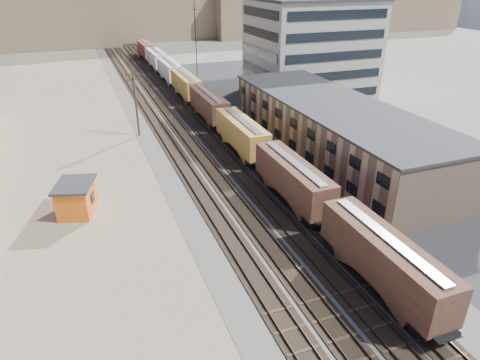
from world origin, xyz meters
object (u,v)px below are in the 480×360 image
object	(u,v)px
freight_train	(197,94)
utility_pole_north	(136,102)
maintenance_shed	(76,198)
parked_car_blue	(289,93)

from	to	relation	value
freight_train	utility_pole_north	bearing A→B (deg)	-138.42
freight_train	maintenance_shed	distance (m)	39.07
maintenance_shed	parked_car_blue	distance (m)	53.71
maintenance_shed	parked_car_blue	world-z (taller)	maintenance_shed
utility_pole_north	maintenance_shed	bearing A→B (deg)	-114.20
utility_pole_north	parked_car_blue	bearing A→B (deg)	21.53
freight_train	utility_pole_north	world-z (taller)	utility_pole_north
parked_car_blue	maintenance_shed	bearing A→B (deg)	174.70
utility_pole_north	parked_car_blue	size ratio (longest dim) A/B	1.84
freight_train	utility_pole_north	xyz separation A→B (m)	(-12.30, -10.91, 2.50)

